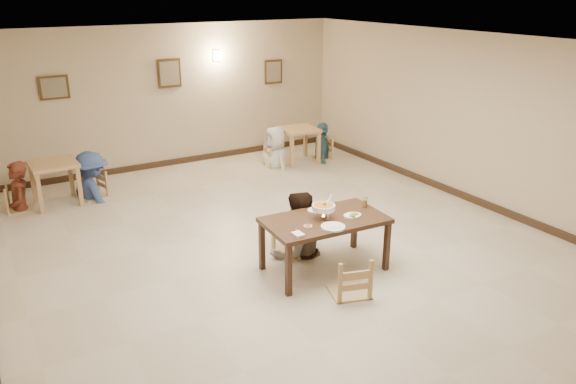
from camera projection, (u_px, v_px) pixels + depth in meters
floor at (284, 250)px, 8.40m from camera, size 10.00×10.00×0.00m
ceiling at (284, 44)px, 7.36m from camera, size 10.00×10.00×0.00m
wall_back at (166, 97)px, 11.92m from camera, size 10.00×0.00×10.00m
wall_right at (482, 121)px, 9.79m from camera, size 0.00×10.00×10.00m
baseboard_back at (171, 162)px, 12.39m from camera, size 8.00×0.06×0.12m
baseboard_right at (471, 199)px, 10.27m from camera, size 0.06×10.00×0.12m
picture_a at (54, 88)px, 10.69m from camera, size 0.55×0.04×0.45m
picture_b at (169, 73)px, 11.76m from camera, size 0.50×0.04×0.60m
picture_c at (273, 72)px, 13.00m from camera, size 0.45×0.04×0.55m
wall_sconce at (217, 56)px, 12.18m from camera, size 0.16×0.05×0.22m
main_table at (325, 224)px, 7.61m from camera, size 1.69×1.02×0.77m
chair_far at (295, 217)px, 8.21m from camera, size 0.51×0.51×1.09m
chair_near at (350, 257)px, 7.07m from camera, size 0.48×0.48×1.03m
main_diner at (298, 193)px, 8.03m from camera, size 0.97×0.79×1.88m
curry_warmer at (324, 207)px, 7.52m from camera, size 0.35×0.31×0.28m
rice_plate_far at (316, 210)px, 7.84m from camera, size 0.27×0.27×0.06m
rice_plate_near at (333, 227)px, 7.28m from camera, size 0.32×0.32×0.07m
fried_plate at (353, 215)px, 7.64m from camera, size 0.26×0.26×0.06m
chili_dish at (308, 226)px, 7.31m from camera, size 0.11×0.11×0.02m
napkin_cutlery at (298, 234)px, 7.07m from camera, size 0.15×0.24×0.03m
drink_glass at (365, 202)px, 7.95m from camera, size 0.07×0.07×0.14m
bg_table_left at (54, 170)px, 9.97m from camera, size 0.81×0.81×0.79m
bg_table_right at (299, 134)px, 12.41m from camera, size 0.85×0.85×0.77m
bg_chair_ll at (17, 186)px, 9.77m from camera, size 0.41×0.41×0.88m
bg_chair_lr at (91, 173)px, 10.36m from camera, size 0.44×0.44×0.94m
bg_chair_rl at (275, 147)px, 12.20m from camera, size 0.41×0.41×0.87m
bg_chair_rr at (322, 139)px, 12.74m from camera, size 0.43×0.43×0.92m
bg_diner_a at (13, 162)px, 9.62m from camera, size 0.44×0.66×1.76m
bg_diner_b at (88, 152)px, 10.22m from camera, size 0.99×1.29×1.76m
bg_diner_c at (275, 127)px, 12.05m from camera, size 0.56×0.86×1.75m
bg_diner_d at (322, 123)px, 12.61m from camera, size 0.82×1.05×1.66m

